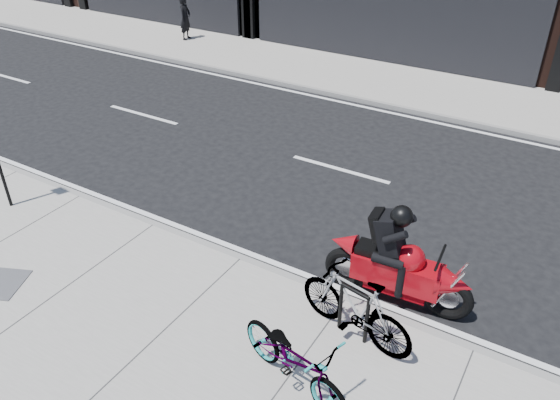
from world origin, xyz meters
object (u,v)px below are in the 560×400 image
Objects in this scene: pedestrian at (185,18)px; bicycle_rear at (356,306)px; bike_rack at (354,309)px; bicycle_front at (295,359)px; motorcycle at (405,267)px.

bicycle_rear is at bearing -142.97° from pedestrian.
bicycle_rear is (0.02, 0.00, 0.06)m from bike_rack.
bicycle_front is at bearing -1.92° from bicycle_rear.
bicycle_rear reaches higher than bicycle_front.
bicycle_rear is 1.20× the size of pedestrian.
pedestrian reaches higher than bicycle_rear.
bicycle_front is 0.80× the size of motorcycle.
bicycle_rear reaches higher than bike_rack.
motorcycle reaches higher than bicycle_rear.
bicycle_rear is 15.90m from pedestrian.
bike_rack is at bearing 5.54° from bicycle_front.
bike_rack is 0.35× the size of motorcycle.
motorcycle is (0.30, 1.14, 0.03)m from bicycle_rear.
bicycle_front is 16.54m from pedestrian.
bicycle_front is at bearing -101.90° from bike_rack.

